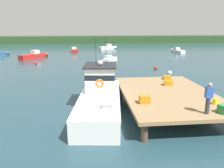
# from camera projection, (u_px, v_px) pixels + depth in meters

# --- Properties ---
(ground_plane) EXTENTS (200.00, 200.00, 0.00)m
(ground_plane) POSITION_uv_depth(u_px,v_px,m) (97.00, 111.00, 14.30)
(ground_plane) COLOR #23424C
(dock) EXTENTS (6.00, 9.00, 1.20)m
(dock) POSITION_uv_depth(u_px,v_px,m) (167.00, 94.00, 14.49)
(dock) COLOR #4C3D2D
(dock) RESTS_ON ground
(main_fishing_boat) EXTENTS (3.44, 9.94, 4.80)m
(main_fishing_boat) POSITION_uv_depth(u_px,v_px,m) (100.00, 96.00, 14.36)
(main_fishing_boat) COLOR white
(main_fishing_boat) RESTS_ON ground
(crate_stack_near_edge) EXTENTS (0.67, 0.54, 0.38)m
(crate_stack_near_edge) POSITION_uv_depth(u_px,v_px,m) (168.00, 83.00, 16.09)
(crate_stack_near_edge) COLOR orange
(crate_stack_near_edge) RESTS_ON dock
(crate_single_by_cleat) EXTENTS (0.65, 0.50, 0.32)m
(crate_single_by_cleat) POSITION_uv_depth(u_px,v_px,m) (167.00, 77.00, 17.96)
(crate_single_by_cleat) COLOR orange
(crate_single_by_cleat) RESTS_ON dock
(crate_single_far) EXTENTS (0.61, 0.45, 0.45)m
(crate_single_far) POSITION_uv_depth(u_px,v_px,m) (145.00, 99.00, 12.31)
(crate_single_far) COLOR orange
(crate_single_far) RESTS_ON dock
(crate_stack_mid_dock) EXTENTS (0.71, 0.62, 0.45)m
(crate_stack_mid_dock) POSITION_uv_depth(u_px,v_px,m) (224.00, 109.00, 10.92)
(crate_stack_mid_dock) COLOR #2D8442
(crate_stack_mid_dock) RESTS_ON dock
(bait_bucket) EXTENTS (0.32, 0.32, 0.34)m
(bait_bucket) POSITION_uv_depth(u_px,v_px,m) (215.00, 101.00, 12.16)
(bait_bucket) COLOR yellow
(bait_bucket) RESTS_ON dock
(deckhand_by_the_boat) EXTENTS (0.36, 0.22, 1.63)m
(deckhand_by_the_boat) POSITION_uv_depth(u_px,v_px,m) (209.00, 98.00, 10.66)
(deckhand_by_the_boat) COLOR #383842
(deckhand_by_the_boat) RESTS_ON dock
(moored_boat_far_right) EXTENTS (2.92, 4.28, 1.12)m
(moored_boat_far_right) POSITION_uv_depth(u_px,v_px,m) (109.00, 60.00, 33.94)
(moored_boat_far_right) COLOR silver
(moored_boat_far_right) RESTS_ON ground
(moored_boat_far_left) EXTENTS (4.33, 5.19, 1.44)m
(moored_boat_far_left) POSITION_uv_depth(u_px,v_px,m) (34.00, 56.00, 37.87)
(moored_boat_far_left) COLOR red
(moored_boat_far_left) RESTS_ON ground
(moored_boat_mid_harbor) EXTENTS (1.30, 4.53, 1.14)m
(moored_boat_mid_harbor) POSITION_uv_depth(u_px,v_px,m) (74.00, 50.00, 47.51)
(moored_boat_mid_harbor) COLOR red
(moored_boat_mid_harbor) RESTS_ON ground
(moored_boat_off_the_point) EXTENTS (4.85, 4.00, 1.34)m
(moored_boat_off_the_point) POSITION_uv_depth(u_px,v_px,m) (107.00, 48.00, 52.80)
(moored_boat_off_the_point) COLOR silver
(moored_boat_off_the_point) RESTS_ON ground
(moored_boat_near_channel) EXTENTS (1.72, 4.47, 1.11)m
(moored_boat_near_channel) POSITION_uv_depth(u_px,v_px,m) (178.00, 51.00, 46.37)
(moored_boat_near_channel) COLOR white
(moored_boat_near_channel) RESTS_ON ground
(mooring_buoy_channel_marker) EXTENTS (0.51, 0.51, 0.51)m
(mooring_buoy_channel_marker) POSITION_uv_depth(u_px,v_px,m) (170.00, 73.00, 24.96)
(mooring_buoy_channel_marker) COLOR silver
(mooring_buoy_channel_marker) RESTS_ON ground
(mooring_buoy_outer) EXTENTS (0.41, 0.41, 0.41)m
(mooring_buoy_outer) POSITION_uv_depth(u_px,v_px,m) (36.00, 63.00, 32.07)
(mooring_buoy_outer) COLOR red
(mooring_buoy_outer) RESTS_ON ground
(mooring_buoy_inshore) EXTENTS (0.39, 0.39, 0.39)m
(mooring_buoy_inshore) POSITION_uv_depth(u_px,v_px,m) (97.00, 64.00, 31.40)
(mooring_buoy_inshore) COLOR #EA5B19
(mooring_buoy_inshore) RESTS_ON ground
(mooring_buoy_spare_mooring) EXTENTS (0.44, 0.44, 0.44)m
(mooring_buoy_spare_mooring) POSITION_uv_depth(u_px,v_px,m) (156.00, 68.00, 28.31)
(mooring_buoy_spare_mooring) COLOR red
(mooring_buoy_spare_mooring) RESTS_ON ground
(far_shoreline) EXTENTS (120.00, 8.00, 2.40)m
(far_shoreline) POSITION_uv_depth(u_px,v_px,m) (91.00, 39.00, 73.56)
(far_shoreline) COLOR #284723
(far_shoreline) RESTS_ON ground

